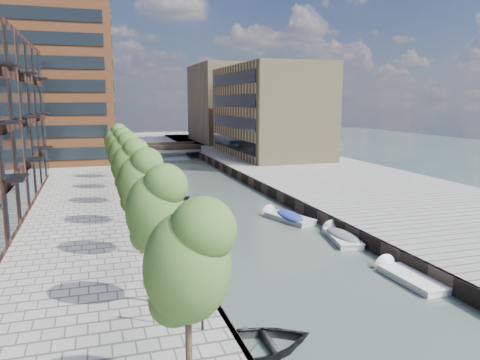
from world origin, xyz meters
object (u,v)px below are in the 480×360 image
tree_0 (187,259)px  sloop_2 (196,235)px  sloop_1 (251,353)px  car (234,150)px  tree_6 (115,140)px  motorboat_4 (341,236)px  tree_3 (130,163)px  tree_2 (139,179)px  motorboat_2 (405,277)px  tree_1 (155,206)px  motorboat_3 (286,217)px  sloop_4 (169,201)px  sloop_3 (166,216)px  tree_4 (123,153)px  bridge (160,149)px  tree_5 (119,145)px

tree_0 → sloop_2: 21.16m
sloop_1 → car: size_ratio=1.36×
tree_6 → sloop_1: tree_6 is taller
tree_6 → motorboat_4: bearing=-61.8°
tree_3 → tree_0: bearing=-90.0°
tree_2 → motorboat_2: 15.73m
motorboat_2 → car: 52.43m
tree_1 → motorboat_3: bearing=50.5°
tree_6 → sloop_4: 12.10m
tree_2 → motorboat_3: (12.42, 8.04, -5.11)m
tree_0 → motorboat_3: (12.42, 22.04, -5.11)m
motorboat_3 → car: bearing=79.7°
tree_3 → sloop_3: bearing=59.1°
sloop_3 → motorboat_3: (9.22, -4.31, 0.20)m
sloop_1 → motorboat_3: bearing=-27.4°
tree_3 → tree_4: same height
sloop_1 → tree_6: bearing=3.8°
sloop_1 → motorboat_2: (10.56, 4.70, 0.09)m
sloop_4 → motorboat_2: motorboat_2 is taller
tree_1 → motorboat_4: bearing=32.4°
motorboat_3 → motorboat_4: bearing=-75.6°
sloop_4 → car: bearing=-33.7°
tree_0 → motorboat_2: (13.66, 8.21, -5.22)m
sloop_1 → car: 59.11m
bridge → motorboat_2: bearing=-85.1°
tree_5 → car: size_ratio=1.59×
tree_4 → tree_6: bearing=90.0°
tree_6 → motorboat_2: size_ratio=1.31×
bridge → sloop_3: size_ratio=2.62×
tree_1 → sloop_2: tree_1 is taller
tree_3 → sloop_1: tree_3 is taller
tree_5 → car: tree_5 is taller
tree_5 → sloop_3: size_ratio=1.20×
sloop_2 → sloop_3: bearing=23.2°
bridge → tree_0: (-8.50, -68.00, 3.92)m
tree_2 → sloop_1: tree_2 is taller
tree_5 → sloop_3: (3.20, -8.65, -5.31)m
sloop_2 → sloop_4: 12.02m
sloop_1 → sloop_2: bearing=-5.4°
sloop_1 → motorboat_4: bearing=-42.1°
bridge → tree_6: bearing=-108.1°
sloop_1 → car: car is taller
motorboat_3 → sloop_3: bearing=154.9°
tree_6 → sloop_3: tree_6 is taller
car → tree_2: bearing=-101.9°
tree_3 → sloop_2: tree_3 is taller
tree_1 → tree_5: bearing=90.0°
tree_4 → sloop_3: tree_4 is taller
bridge → tree_0: 68.64m
tree_3 → motorboat_2: size_ratio=1.31×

